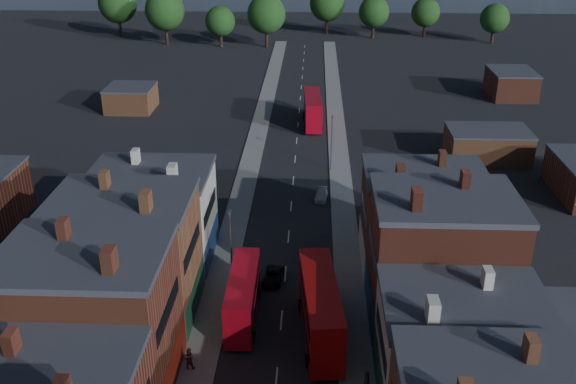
# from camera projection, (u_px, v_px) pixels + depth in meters

# --- Properties ---
(pavement_west) EXTENTS (3.00, 200.00, 0.12)m
(pavement_west) POSITION_uv_depth(u_px,v_px,m) (241.00, 198.00, 82.47)
(pavement_west) COLOR gray
(pavement_west) RESTS_ON ground
(pavement_east) EXTENTS (3.00, 200.00, 0.12)m
(pavement_east) POSITION_uv_depth(u_px,v_px,m) (342.00, 200.00, 81.98)
(pavement_east) COLOR gray
(pavement_east) RESTS_ON ground
(lamp_post_2) EXTENTS (0.25, 0.70, 8.12)m
(lamp_post_2) POSITION_uv_depth(u_px,v_px,m) (231.00, 242.00, 62.31)
(lamp_post_2) COLOR slate
(lamp_post_2) RESTS_ON ground
(lamp_post_3) EXTENTS (0.25, 0.70, 8.12)m
(lamp_post_3) POSITION_uv_depth(u_px,v_px,m) (332.00, 139.00, 89.18)
(lamp_post_3) COLOR slate
(lamp_post_3) RESTS_ON ground
(bus_0) EXTENTS (2.71, 10.42, 4.49)m
(bus_0) POSITION_uv_depth(u_px,v_px,m) (243.00, 296.00, 57.96)
(bus_0) COLOR #B30A19
(bus_0) RESTS_ON ground
(bus_1) EXTENTS (4.05, 12.67, 5.37)m
(bus_1) POSITION_uv_depth(u_px,v_px,m) (320.00, 309.00, 55.32)
(bus_1) COLOR red
(bus_1) RESTS_ON ground
(bus_2) EXTENTS (3.45, 12.04, 5.15)m
(bus_2) POSITION_uv_depth(u_px,v_px,m) (313.00, 109.00, 108.29)
(bus_2) COLOR #9E0616
(bus_2) RESTS_ON ground
(car_2) EXTENTS (2.25, 4.17, 1.11)m
(car_2) POSITION_uv_depth(u_px,v_px,m) (273.00, 276.00, 64.46)
(car_2) COLOR black
(car_2) RESTS_ON ground
(car_3) EXTENTS (1.88, 3.79, 1.06)m
(car_3) POSITION_uv_depth(u_px,v_px,m) (321.00, 195.00, 82.12)
(car_3) COLOR silver
(car_3) RESTS_ON ground
(ped_1) EXTENTS (0.95, 0.53, 1.94)m
(ped_1) POSITION_uv_depth(u_px,v_px,m) (189.00, 358.00, 52.10)
(ped_1) COLOR #3D1A18
(ped_1) RESTS_ON pavement_west
(ped_3) EXTENTS (0.65, 1.20, 1.95)m
(ped_3) POSITION_uv_depth(u_px,v_px,m) (367.00, 381.00, 49.59)
(ped_3) COLOR #554E49
(ped_3) RESTS_ON pavement_east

